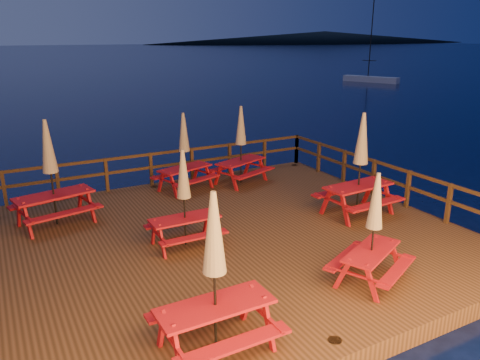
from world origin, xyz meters
The scene contains 13 objects.
ground centered at (0.00, 0.00, 0.00)m, with size 500.00×500.00×0.00m, color black.
deck centered at (0.00, 0.00, 0.20)m, with size 12.00×10.00×0.40m, color #3F2814.
deck_piles centered at (0.00, 0.00, -0.30)m, with size 11.44×9.44×1.40m.
railing centered at (0.00, 1.78, 1.16)m, with size 11.80×9.75×1.10m.
headland_right centered at (185.00, 230.00, 3.50)m, with size 230.40×86.40×7.00m, color black.
sailboat centered at (34.35, 30.85, 0.32)m, with size 3.41×6.32×9.47m.
picnic_table_0 centered at (0.80, 3.85, 1.70)m, with size 2.09×1.89×2.49m.
picnic_table_1 centered at (2.74, 3.67, 1.75)m, with size 2.22×2.03×2.59m.
picnic_table_2 centered at (-1.81, -3.85, 1.78)m, with size 1.87×1.55×2.65m.
picnic_table_3 centered at (-0.77, -0.03, 1.61)m, with size 1.64×1.35×2.34m.
picnic_table_4 centered at (-3.29, 2.78, 1.85)m, with size 2.25×1.99×2.79m.
picnic_table_5 centered at (1.86, -3.41, 1.59)m, with size 2.01×1.87×2.30m.
picnic_table_6 centered at (4.20, -0.43, 1.88)m, with size 2.09×1.76×2.84m.
Camera 1 is at (-4.49, -9.61, 5.21)m, focal length 35.00 mm.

